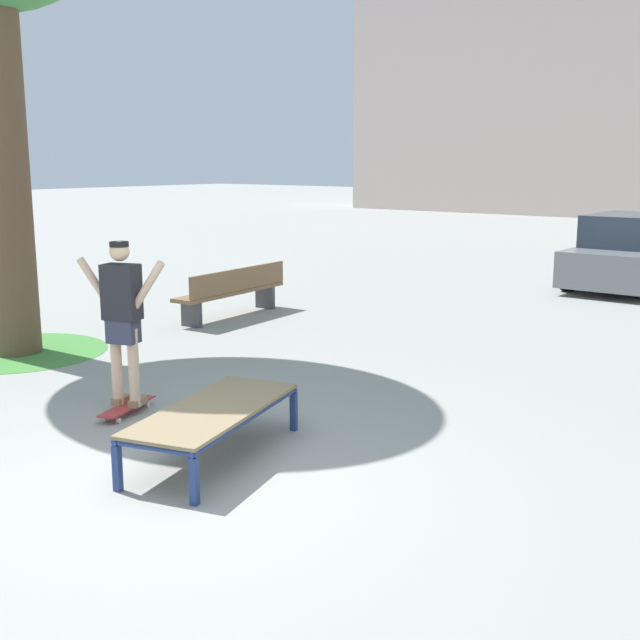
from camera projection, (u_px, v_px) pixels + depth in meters
The scene contains 7 objects.
ground_plane at pixel (186, 483), 6.47m from camera, with size 120.00×120.00×0.00m, color #999993.
skate_box at pixel (214, 413), 6.94m from camera, with size 1.25×2.04×0.46m.
skateboard at pixel (127, 407), 8.21m from camera, with size 0.46×0.82×0.09m.
skater at pixel (123, 312), 8.02m from camera, with size 0.97×0.41×1.69m.
grass_patch_near_left at pixel (17, 352), 10.88m from camera, with size 2.41×2.41×0.01m, color #47893D.
car_grey at pixel (634, 254), 16.29m from camera, with size 1.95×4.22×1.50m.
park_bench at pixel (233, 291), 13.21m from camera, with size 0.65×2.43×0.83m.
Camera 1 is at (4.61, -4.11, 2.57)m, focal length 44.78 mm.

